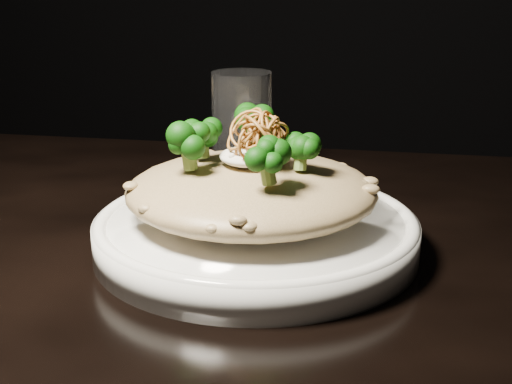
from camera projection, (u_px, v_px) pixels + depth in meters
table at (295, 349)px, 0.64m from camera, size 1.10×0.80×0.75m
plate at (256, 235)px, 0.64m from camera, size 0.29×0.29×0.03m
risotto at (252, 191)px, 0.63m from camera, size 0.22×0.22×0.05m
broccoli at (250, 140)px, 0.61m from camera, size 0.13×0.13×0.05m
cheese at (250, 156)px, 0.62m from camera, size 0.05×0.05×0.01m
shallots at (259, 128)px, 0.60m from camera, size 0.06×0.06×0.04m
drinking_glass at (242, 125)px, 0.85m from camera, size 0.09×0.09×0.13m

